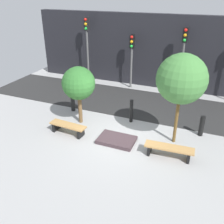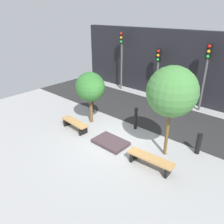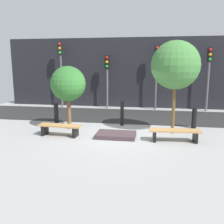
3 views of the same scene
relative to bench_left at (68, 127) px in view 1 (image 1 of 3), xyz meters
The scene contains 14 objects.
ground_plane 2.21m from the bench_left, 11.61° to the left, with size 18.00×18.00×0.00m, color #9C9C9C.
road_strip 4.67m from the bench_left, 62.61° to the left, with size 18.00×3.73×0.01m, color #282828.
building_facade 7.67m from the bench_left, 73.25° to the left, with size 16.20×0.50×4.31m, color black.
bench_left is the anchor object (origin of this frame).
bench_right 4.29m from the bench_left, ahead, with size 1.81×0.57×0.43m.
planter_bed 2.17m from the bench_left, ahead, with size 1.48×0.98×0.15m, color #433337.
tree_behind_left_bench 1.93m from the bench_left, 90.00° to the left, with size 1.46×1.46×2.64m.
tree_behind_right_bench 5.02m from the bench_left, 14.38° to the left, with size 1.86×1.86×3.60m.
bollard_far_left 2.24m from the bench_left, 115.20° to the left, with size 0.20×0.20×0.92m, color black.
bollard_left 2.96m from the bench_left, 43.37° to the left, with size 0.16×0.16×1.10m, color black.
bollard_center 5.62m from the bench_left, 21.13° to the left, with size 0.20×0.20×0.89m, color black.
traffic_light_west 7.12m from the bench_left, 109.86° to the left, with size 0.28×0.27×4.04m.
traffic_light_mid_west 6.61m from the bench_left, 83.89° to the left, with size 0.28×0.27×3.21m.
traffic_light_mid_east 7.61m from the bench_left, 60.09° to the left, with size 0.28×0.27×3.76m.
Camera 1 is at (3.11, -8.20, 5.63)m, focal length 40.00 mm.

